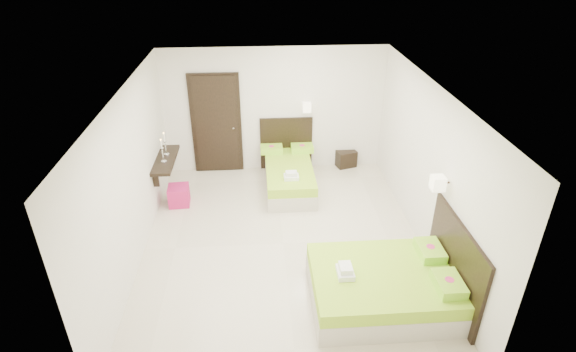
{
  "coord_description": "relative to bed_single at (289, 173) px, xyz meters",
  "views": [
    {
      "loc": [
        -0.35,
        -5.96,
        4.52
      ],
      "look_at": [
        0.1,
        0.3,
        1.1
      ],
      "focal_mm": 28.0,
      "sensor_mm": 36.0,
      "label": 1
    }
  ],
  "objects": [
    {
      "name": "console_shelf",
      "position": [
        -2.32,
        -0.32,
        0.53
      ],
      "size": [
        0.35,
        1.2,
        0.78
      ],
      "color": "black",
      "rests_on": "ground"
    },
    {
      "name": "bed_single",
      "position": [
        0.0,
        0.0,
        0.0
      ],
      "size": [
        1.1,
        1.83,
        1.51
      ],
      "color": "beige",
      "rests_on": "ground"
    },
    {
      "name": "floor",
      "position": [
        -0.24,
        -1.92,
        -0.28
      ],
      "size": [
        5.5,
        5.5,
        0.0
      ],
      "primitive_type": "plane",
      "color": "beige",
      "rests_on": "ground"
    },
    {
      "name": "ottoman",
      "position": [
        -2.11,
        -0.56,
        -0.09
      ],
      "size": [
        0.4,
        0.4,
        0.37
      ],
      "primitive_type": "cube",
      "rotation": [
        0.0,
        0.0,
        0.06
      ],
      "color": "#AD1754",
      "rests_on": "ground"
    },
    {
      "name": "bed_double",
      "position": [
        1.12,
        -3.33,
        0.01
      ],
      "size": [
        1.95,
        1.66,
        1.61
      ],
      "color": "beige",
      "rests_on": "ground"
    },
    {
      "name": "door",
      "position": [
        -1.44,
        0.77,
        0.77
      ],
      "size": [
        1.02,
        0.15,
        2.14
      ],
      "color": "black",
      "rests_on": "ground"
    },
    {
      "name": "nightstand",
      "position": [
        1.29,
        0.8,
        -0.1
      ],
      "size": [
        0.49,
        0.46,
        0.36
      ],
      "primitive_type": "cube",
      "rotation": [
        0.0,
        0.0,
        0.28
      ],
      "color": "black",
      "rests_on": "ground"
    }
  ]
}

